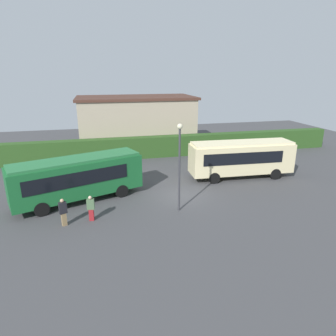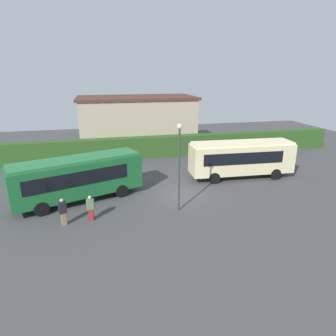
{
  "view_description": "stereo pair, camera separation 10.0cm",
  "coord_description": "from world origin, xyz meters",
  "px_view_note": "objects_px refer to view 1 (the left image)",
  "views": [
    {
      "loc": [
        -6.02,
        -20.55,
        9.14
      ],
      "look_at": [
        -0.65,
        1.82,
        1.73
      ],
      "focal_mm": 31.58,
      "sensor_mm": 36.0,
      "label": 1
    },
    {
      "loc": [
        -5.92,
        -20.57,
        9.14
      ],
      "look_at": [
        -0.65,
        1.82,
        1.73
      ],
      "focal_mm": 31.58,
      "sensor_mm": 36.0,
      "label": 2
    }
  ],
  "objects_px": {
    "bus_green": "(78,177)",
    "person_left": "(43,181)",
    "bus_cream": "(241,157)",
    "lamppost": "(179,159)",
    "person_center": "(63,212)",
    "person_right": "(91,208)",
    "person_far": "(217,160)"
  },
  "relations": [
    {
      "from": "bus_green",
      "to": "person_right",
      "type": "bearing_deg",
      "value": -95.59
    },
    {
      "from": "bus_cream",
      "to": "person_center",
      "type": "distance_m",
      "value": 15.96
    },
    {
      "from": "bus_cream",
      "to": "person_right",
      "type": "height_order",
      "value": "bus_cream"
    },
    {
      "from": "bus_green",
      "to": "person_left",
      "type": "distance_m",
      "value": 4.04
    },
    {
      "from": "bus_cream",
      "to": "person_left",
      "type": "height_order",
      "value": "bus_cream"
    },
    {
      "from": "bus_cream",
      "to": "lamppost",
      "type": "bearing_deg",
      "value": -141.2
    },
    {
      "from": "person_center",
      "to": "bus_cream",
      "type": "bearing_deg",
      "value": 89.52
    },
    {
      "from": "person_left",
      "to": "person_right",
      "type": "bearing_deg",
      "value": -162.66
    },
    {
      "from": "bus_cream",
      "to": "lamppost",
      "type": "distance_m",
      "value": 9.21
    },
    {
      "from": "person_right",
      "to": "bus_cream",
      "type": "bearing_deg",
      "value": 119.68
    },
    {
      "from": "person_center",
      "to": "person_left",
      "type": "bearing_deg",
      "value": 177.02
    },
    {
      "from": "person_right",
      "to": "person_center",
      "type": "bearing_deg",
      "value": -72.26
    },
    {
      "from": "person_right",
      "to": "person_far",
      "type": "bearing_deg",
      "value": 131.53
    },
    {
      "from": "bus_green",
      "to": "person_left",
      "type": "bearing_deg",
      "value": 118.34
    },
    {
      "from": "person_far",
      "to": "person_left",
      "type": "bearing_deg",
      "value": -63.21
    },
    {
      "from": "person_center",
      "to": "person_far",
      "type": "relative_size",
      "value": 1.0
    },
    {
      "from": "bus_cream",
      "to": "person_center",
      "type": "relative_size",
      "value": 5.26
    },
    {
      "from": "person_right",
      "to": "lamppost",
      "type": "height_order",
      "value": "lamppost"
    },
    {
      "from": "person_left",
      "to": "person_right",
      "type": "xyz_separation_m",
      "value": [
        3.78,
        -6.02,
        -0.0
      ]
    },
    {
      "from": "lamppost",
      "to": "bus_green",
      "type": "bearing_deg",
      "value": 153.94
    },
    {
      "from": "person_left",
      "to": "person_far",
      "type": "height_order",
      "value": "person_far"
    },
    {
      "from": "person_right",
      "to": "lamppost",
      "type": "distance_m",
      "value": 6.56
    },
    {
      "from": "person_center",
      "to": "lamppost",
      "type": "xyz_separation_m",
      "value": [
        7.57,
        0.4,
        2.8
      ]
    },
    {
      "from": "person_left",
      "to": "person_center",
      "type": "relative_size",
      "value": 0.95
    },
    {
      "from": "bus_cream",
      "to": "person_right",
      "type": "distance_m",
      "value": 14.31
    },
    {
      "from": "person_left",
      "to": "bus_cream",
      "type": "bearing_deg",
      "value": -106.86
    },
    {
      "from": "bus_cream",
      "to": "person_far",
      "type": "bearing_deg",
      "value": 116.3
    },
    {
      "from": "bus_green",
      "to": "person_center",
      "type": "xyz_separation_m",
      "value": [
        -0.8,
        -3.71,
        -0.94
      ]
    },
    {
      "from": "bus_cream",
      "to": "person_center",
      "type": "xyz_separation_m",
      "value": [
        -14.87,
        -5.72,
        -0.95
      ]
    },
    {
      "from": "person_right",
      "to": "person_far",
      "type": "xyz_separation_m",
      "value": [
        12.01,
        8.14,
        0.07
      ]
    },
    {
      "from": "bus_cream",
      "to": "person_left",
      "type": "bearing_deg",
      "value": -179.32
    },
    {
      "from": "bus_green",
      "to": "person_right",
      "type": "relative_size",
      "value": 5.65
    }
  ]
}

